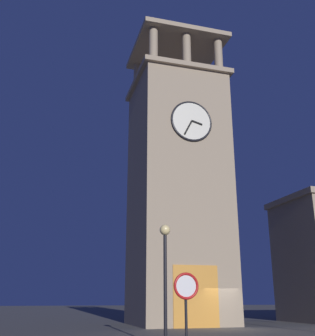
% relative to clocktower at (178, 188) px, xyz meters
% --- Properties ---
extents(ground_plane, '(200.00, 200.00, 0.00)m').
position_rel_clocktower_xyz_m(ground_plane, '(-1.86, 4.52, -10.26)').
color(ground_plane, '#56544F').
extents(clocktower, '(7.44, 7.39, 25.93)m').
position_rel_clocktower_xyz_m(clocktower, '(0.00, 0.00, 0.00)').
color(clocktower, gray).
rests_on(clocktower, ground_plane).
extents(street_lamp, '(0.44, 0.44, 4.77)m').
position_rel_clocktower_xyz_m(street_lamp, '(5.31, 13.80, -6.90)').
color(street_lamp, black).
rests_on(street_lamp, ground_plane).
extents(no_horn_sign, '(0.78, 0.14, 2.56)m').
position_rel_clocktower_xyz_m(no_horn_sign, '(6.02, 18.23, -8.27)').
color(no_horn_sign, black).
rests_on(no_horn_sign, ground_plane).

